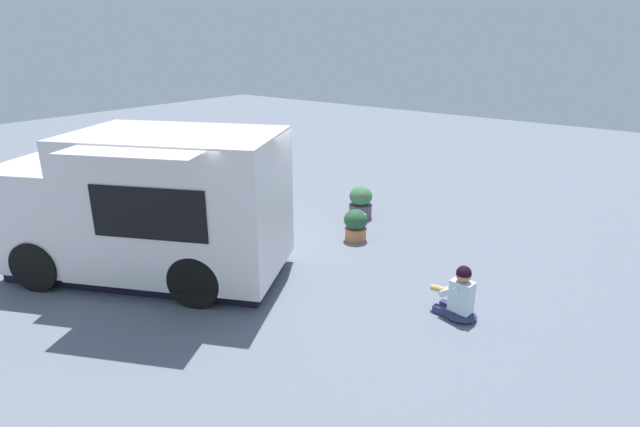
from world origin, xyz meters
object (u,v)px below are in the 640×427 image
object	(u,v)px
planter_flowering_near	(361,202)
food_truck	(149,210)
person_customer	(459,297)
planter_flowering_side	(356,224)

from	to	relation	value
planter_flowering_near	food_truck	bearing A→B (deg)	-104.83
food_truck	person_customer	xyz separation A→B (m)	(4.81, 1.85, -0.86)
person_customer	food_truck	bearing A→B (deg)	-158.96
food_truck	planter_flowering_near	xyz separation A→B (m)	(1.24, 4.67, -0.84)
food_truck	person_customer	distance (m)	5.23
person_customer	planter_flowering_near	bearing A→B (deg)	141.82
planter_flowering_near	planter_flowering_side	distance (m)	1.37
person_customer	planter_flowering_side	world-z (taller)	person_customer
food_truck	person_customer	size ratio (longest dim) A/B	6.09
planter_flowering_near	planter_flowering_side	bearing A→B (deg)	-60.88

